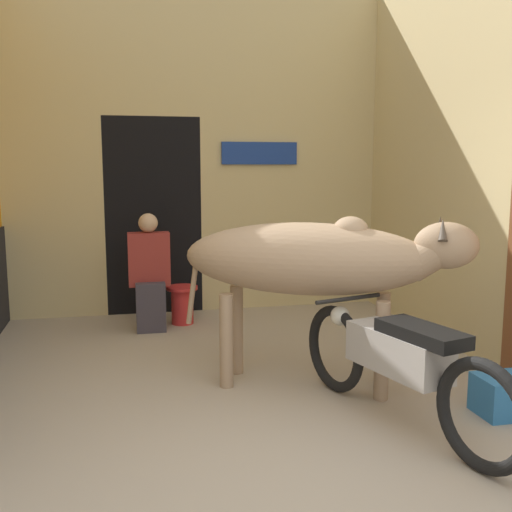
{
  "coord_description": "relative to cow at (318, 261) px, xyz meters",
  "views": [
    {
      "loc": [
        -0.9,
        -3.05,
        1.76
      ],
      "look_at": [
        0.2,
        1.84,
        1.0
      ],
      "focal_mm": 42.0,
      "sensor_mm": 36.0,
      "label": 1
    }
  ],
  "objects": [
    {
      "name": "cow",
      "position": [
        0.0,
        0.0,
        0.0
      ],
      "size": [
        2.24,
        1.37,
        1.4
      ],
      "color": "tan",
      "rests_on": "ground_plane"
    },
    {
      "name": "motorcycle_near",
      "position": [
        0.31,
        -0.81,
        -0.57
      ],
      "size": [
        0.76,
        2.06,
        0.79
      ],
      "color": "black",
      "rests_on": "ground_plane"
    },
    {
      "name": "shopkeeper_seated",
      "position": [
        -1.21,
        2.02,
        -0.37
      ],
      "size": [
        0.44,
        0.33,
        1.26
      ],
      "color": "#3D3842",
      "rests_on": "ground_plane"
    },
    {
      "name": "crate",
      "position": [
        1.16,
        -0.82,
        -0.88
      ],
      "size": [
        0.44,
        0.32,
        0.28
      ],
      "color": "teal",
      "rests_on": "ground_plane"
    },
    {
      "name": "plastic_stool",
      "position": [
        -0.86,
        2.17,
        -0.79
      ],
      "size": [
        0.35,
        0.35,
        0.43
      ],
      "color": "red",
      "rests_on": "ground_plane"
    },
    {
      "name": "wall_back_with_doorway",
      "position": [
        -0.78,
        3.01,
        0.63
      ],
      "size": [
        4.44,
        0.93,
        3.88
      ],
      "color": "#D1BC84",
      "rests_on": "ground_plane"
    },
    {
      "name": "wall_right_with_door",
      "position": [
        1.72,
        0.66,
        0.89
      ],
      "size": [
        0.22,
        4.1,
        3.88
      ],
      "color": "#D1BC84",
      "rests_on": "ground_plane"
    },
    {
      "name": "ground_plane",
      "position": [
        -0.58,
        -1.35,
        -1.02
      ],
      "size": [
        30.0,
        30.0,
        0.0
      ],
      "primitive_type": "plane",
      "color": "tan"
    }
  ]
}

